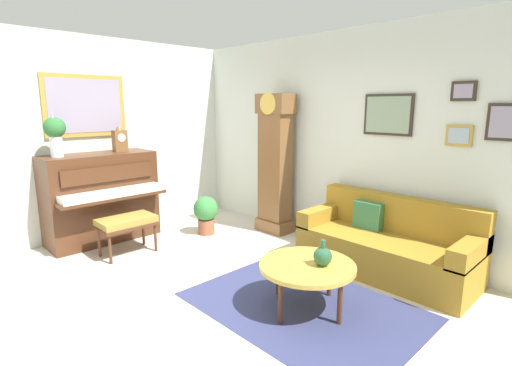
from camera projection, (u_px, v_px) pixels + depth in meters
The scene contains 13 objects.
ground_plane at pixel (191, 302), 3.80m from camera, with size 6.40×6.00×0.10m, color beige.
wall_left at pixel (80, 138), 5.34m from camera, with size 0.13×4.90×2.80m.
wall_back at pixel (337, 140), 5.13m from camera, with size 5.30×0.13×2.80m.
area_rug at pixel (303, 306), 3.62m from camera, with size 2.10×1.50×0.01m, color navy.
piano at pixel (102, 197), 5.30m from camera, with size 0.87×1.44×1.22m.
piano_bench at pixel (127, 223), 4.82m from camera, with size 0.42×0.70×0.48m.
grandfather_clock at pixel (275, 168), 5.61m from camera, with size 0.52×0.34×2.03m.
couch at pixel (387, 245), 4.33m from camera, with size 1.90×0.80×0.84m.
coffee_table at pixel (307, 267), 3.50m from camera, with size 0.88×0.88×0.44m.
mantel_clock at pixel (120, 139), 5.36m from camera, with size 0.13×0.18×0.38m.
flower_vase at pixel (55, 132), 4.76m from camera, with size 0.26×0.26×0.58m.
green_jug at pixel (323, 256), 3.44m from camera, with size 0.17×0.17×0.24m.
potted_plant at pixel (206, 212), 5.60m from camera, with size 0.36×0.36×0.56m.
Camera 1 is at (2.95, -1.96, 1.86)m, focal length 26.94 mm.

